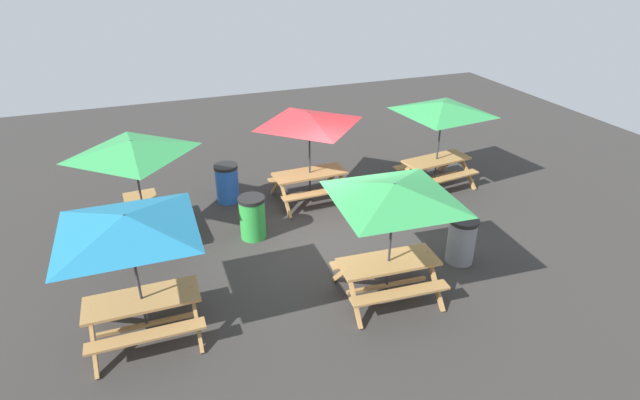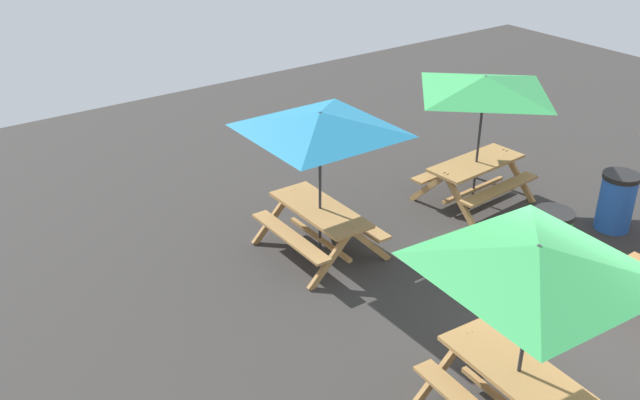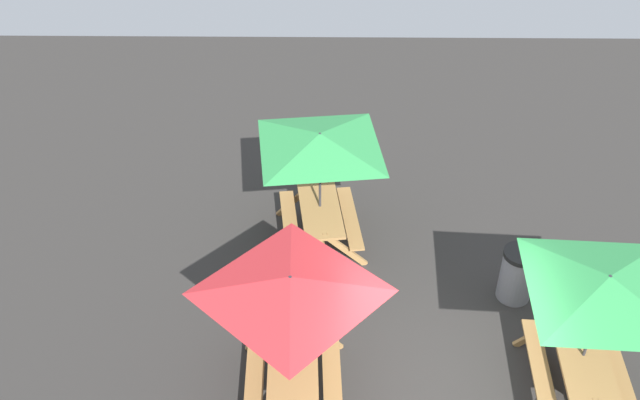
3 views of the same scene
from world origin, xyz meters
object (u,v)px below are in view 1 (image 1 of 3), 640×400
at_px(picnic_table_1, 442,114).
at_px(trash_bin_green, 252,217).
at_px(picnic_table_2, 133,155).
at_px(picnic_table_3, 309,125).
at_px(trash_bin_blue, 227,183).
at_px(picnic_table_0, 128,233).
at_px(trash_bin_gray, 461,240).
at_px(picnic_table_4, 393,200).

distance_m(picnic_table_1, trash_bin_green, 5.46).
height_order(picnic_table_2, trash_bin_green, picnic_table_2).
xyz_separation_m(picnic_table_3, trash_bin_green, (1.76, 1.23, -1.49)).
bearing_deg(trash_bin_blue, picnic_table_0, 63.16).
bearing_deg(trash_bin_gray, picnic_table_1, -113.80).
xyz_separation_m(picnic_table_1, trash_bin_blue, (5.36, -1.02, -1.49)).
xyz_separation_m(picnic_table_3, trash_bin_blue, (1.95, -0.68, -1.49)).
bearing_deg(trash_bin_green, picnic_table_2, -19.03).
xyz_separation_m(picnic_table_0, trash_bin_green, (-2.39, -2.44, -1.49)).
bearing_deg(picnic_table_2, picnic_table_3, 93.27).
bearing_deg(trash_bin_blue, picnic_table_3, 160.77).
xyz_separation_m(picnic_table_2, picnic_table_3, (-3.96, -0.47, 0.00)).
relative_size(picnic_table_1, trash_bin_green, 2.86).
relative_size(picnic_table_3, trash_bin_green, 2.38).
distance_m(picnic_table_1, trash_bin_blue, 5.66).
bearing_deg(trash_bin_gray, picnic_table_4, 14.42).
height_order(picnic_table_1, picnic_table_2, same).
height_order(picnic_table_4, trash_bin_gray, picnic_table_4).
bearing_deg(picnic_table_0, picnic_table_1, -155.83).
height_order(trash_bin_gray, trash_bin_blue, same).
bearing_deg(picnic_table_3, trash_bin_blue, -21.21).
relative_size(picnic_table_2, trash_bin_green, 2.38).
bearing_deg(picnic_table_4, picnic_table_1, -128.03).
height_order(picnic_table_1, picnic_table_3, same).
distance_m(picnic_table_2, trash_bin_gray, 6.88).
bearing_deg(picnic_table_2, picnic_table_4, 44.42).
bearing_deg(picnic_table_2, picnic_table_0, -6.79).
relative_size(picnic_table_4, trash_bin_green, 2.88).
relative_size(picnic_table_0, picnic_table_4, 1.00).
bearing_deg(picnic_table_1, picnic_table_0, 16.77).
relative_size(trash_bin_green, trash_bin_blue, 1.00).
distance_m(picnic_table_4, trash_bin_gray, 2.48).
xyz_separation_m(picnic_table_1, picnic_table_4, (3.35, 3.76, 0.00)).
bearing_deg(trash_bin_gray, trash_bin_blue, -47.58).
relative_size(picnic_table_0, picnic_table_3, 1.21).
xyz_separation_m(picnic_table_1, picnic_table_2, (7.38, 0.13, 0.00)).
distance_m(picnic_table_1, picnic_table_3, 3.43).
bearing_deg(picnic_table_1, trash_bin_green, 2.77).
xyz_separation_m(picnic_table_3, picnic_table_4, (-0.06, 4.10, 0.00)).
relative_size(picnic_table_0, trash_bin_green, 2.89).
distance_m(picnic_table_1, picnic_table_2, 7.38).
bearing_deg(trash_bin_green, picnic_table_0, 45.62).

